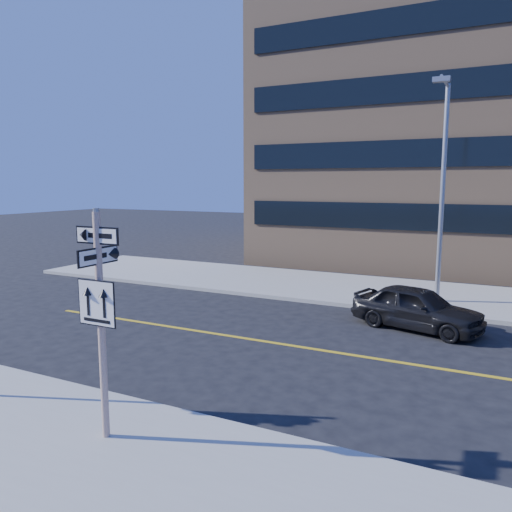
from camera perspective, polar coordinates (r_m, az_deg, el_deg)
The scene contains 5 objects.
ground at distance 11.65m, azimuth -7.97°, elevation -15.12°, with size 120.00×120.00×0.00m, color black.
sign_pole at distance 9.01m, azimuth -17.39°, elevation -6.09°, with size 0.92×0.92×4.06m.
parked_car_a at distance 16.72m, azimuth 17.92°, elevation -5.64°, with size 4.09×1.65×1.39m, color black.
streetlight_a at distance 19.64m, azimuth 20.53°, elevation 8.22°, with size 0.55×2.25×8.00m.
building_brick at distance 34.30m, azimuth 20.10°, elevation 15.20°, with size 18.00×18.00×18.00m, color tan.
Camera 1 is at (6.11, -8.77, 4.63)m, focal length 35.00 mm.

